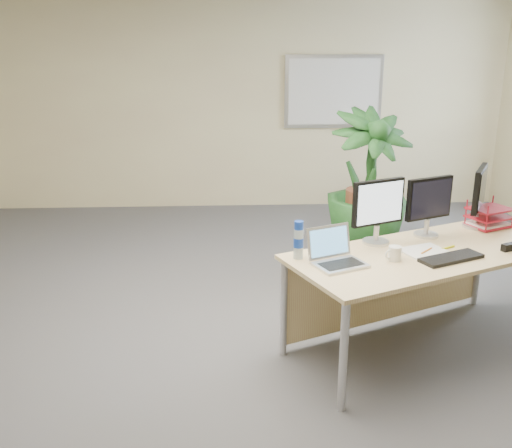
{
  "coord_description": "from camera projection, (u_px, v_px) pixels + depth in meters",
  "views": [
    {
      "loc": [
        -0.22,
        -3.68,
        2.14
      ],
      "look_at": [
        -0.01,
        0.35,
        0.87
      ],
      "focal_mm": 40.0,
      "sensor_mm": 36.0,
      "label": 1
    }
  ],
  "objects": [
    {
      "name": "keyboard",
      "position": [
        451.0,
        258.0,
        3.83
      ],
      "size": [
        0.48,
        0.32,
        0.03
      ],
      "primitive_type": "cube",
      "rotation": [
        0.0,
        0.0,
        0.41
      ],
      "color": "black",
      "rests_on": "desk"
    },
    {
      "name": "coffee_mug",
      "position": [
        394.0,
        253.0,
        3.81
      ],
      "size": [
        0.13,
        0.09,
        0.1
      ],
      "color": "white",
      "rests_on": "desk"
    },
    {
      "name": "monitor_left",
      "position": [
        378.0,
        207.0,
        4.07
      ],
      "size": [
        0.4,
        0.2,
        0.47
      ],
      "color": "silver",
      "rests_on": "desk"
    },
    {
      "name": "monitor_dark",
      "position": [
        479.0,
        193.0,
        4.43
      ],
      "size": [
        0.25,
        0.39,
        0.48
      ],
      "color": "silver",
      "rests_on": "desk"
    },
    {
      "name": "floor",
      "position": [
        260.0,
        352.0,
        4.16
      ],
      "size": [
        8.0,
        8.0,
        0.0
      ],
      "primitive_type": "plane",
      "color": "#4C4C52",
      "rests_on": "ground"
    },
    {
      "name": "back_wall",
      "position": [
        243.0,
        107.0,
        7.57
      ],
      "size": [
        7.0,
        0.04,
        2.7
      ],
      "primitive_type": "cube",
      "color": "beige",
      "rests_on": "floor"
    },
    {
      "name": "spiral_notebook",
      "position": [
        424.0,
        251.0,
        3.97
      ],
      "size": [
        0.36,
        0.32,
        0.01
      ],
      "primitive_type": "cube",
      "rotation": [
        0.0,
        0.0,
        0.36
      ],
      "color": "white",
      "rests_on": "desk"
    },
    {
      "name": "desk",
      "position": [
        415.0,
        267.0,
        4.13
      ],
      "size": [
        2.15,
        1.56,
        0.76
      ],
      "color": "#D7B07F",
      "rests_on": "floor"
    },
    {
      "name": "letter_tray",
      "position": [
        489.0,
        219.0,
        4.51
      ],
      "size": [
        0.38,
        0.34,
        0.15
      ],
      "color": "#A91425",
      "rests_on": "desk"
    },
    {
      "name": "orange_pen",
      "position": [
        427.0,
        251.0,
        3.95
      ],
      "size": [
        0.11,
        0.11,
        0.01
      ],
      "primitive_type": "cylinder",
      "rotation": [
        0.0,
        1.57,
        0.78
      ],
      "color": "orange",
      "rests_on": "spiral_notebook"
    },
    {
      "name": "stapler",
      "position": [
        511.0,
        247.0,
        4.0
      ],
      "size": [
        0.16,
        0.1,
        0.05
      ],
      "primitive_type": "cube",
      "rotation": [
        0.0,
        0.0,
        0.41
      ],
      "color": "black",
      "rests_on": "desk"
    },
    {
      "name": "whiteboard",
      "position": [
        334.0,
        92.0,
        7.53
      ],
      "size": [
        1.3,
        0.04,
        0.95
      ],
      "color": "#AFB0B4",
      "rests_on": "back_wall"
    },
    {
      "name": "floor_plant",
      "position": [
        366.0,
        195.0,
        5.52
      ],
      "size": [
        1.07,
        1.07,
        1.5
      ],
      "primitive_type": "imported",
      "rotation": [
        0.0,
        0.0,
        0.34
      ],
      "color": "#153B16",
      "rests_on": "floor"
    },
    {
      "name": "laptop",
      "position": [
        335.0,
        255.0,
        3.75
      ],
      "size": [
        0.41,
        0.39,
        0.23
      ],
      "color": "silver",
      "rests_on": "desk"
    },
    {
      "name": "water_bottle",
      "position": [
        298.0,
        241.0,
        3.82
      ],
      "size": [
        0.07,
        0.07,
        0.26
      ],
      "color": "#ABBFC9",
      "rests_on": "desk"
    },
    {
      "name": "yellow_highlighter",
      "position": [
        448.0,
        248.0,
        4.04
      ],
      "size": [
        0.12,
        0.07,
        0.02
      ],
      "primitive_type": "cylinder",
      "rotation": [
        0.0,
        1.57,
        0.5
      ],
      "color": "#FCFF1A",
      "rests_on": "desk"
    },
    {
      "name": "monitor_right",
      "position": [
        429.0,
        203.0,
        4.23
      ],
      "size": [
        0.39,
        0.19,
        0.45
      ],
      "color": "silver",
      "rests_on": "desk"
    }
  ]
}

